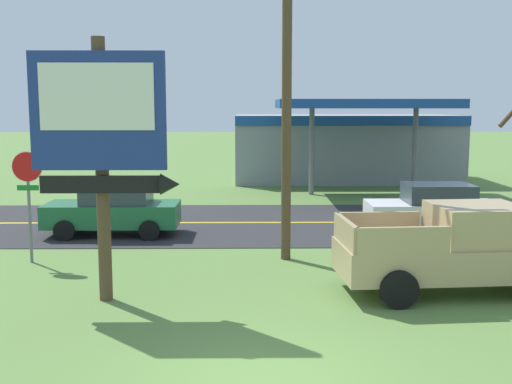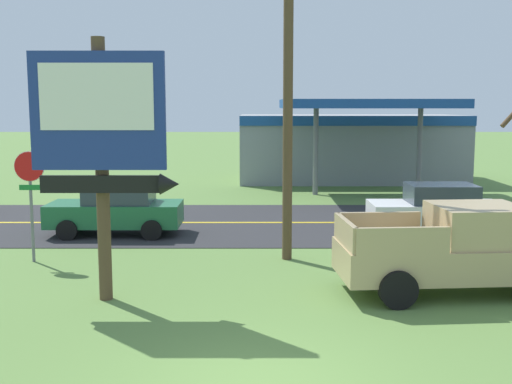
# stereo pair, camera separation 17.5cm
# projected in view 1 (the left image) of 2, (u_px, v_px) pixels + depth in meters

# --- Properties ---
(ground_plane) EXTENTS (180.00, 180.00, 0.00)m
(ground_plane) POSITION_uv_depth(u_px,v_px,m) (263.00, 384.00, 9.47)
(ground_plane) COLOR #5B7F3D
(road_asphalt) EXTENTS (140.00, 8.00, 0.02)m
(road_asphalt) POSITION_uv_depth(u_px,v_px,m) (254.00, 223.00, 22.34)
(road_asphalt) COLOR #2B2B2D
(road_asphalt) RESTS_ON ground
(road_centre_line) EXTENTS (126.00, 0.20, 0.01)m
(road_centre_line) POSITION_uv_depth(u_px,v_px,m) (254.00, 223.00, 22.34)
(road_centre_line) COLOR gold
(road_centre_line) RESTS_ON road_asphalt
(motel_sign) EXTENTS (3.01, 0.54, 5.52)m
(motel_sign) POSITION_uv_depth(u_px,v_px,m) (102.00, 133.00, 12.94)
(motel_sign) COLOR brown
(motel_sign) RESTS_ON ground
(stop_sign) EXTENTS (0.80, 0.08, 2.95)m
(stop_sign) POSITION_uv_depth(u_px,v_px,m) (28.00, 187.00, 16.50)
(stop_sign) COLOR slate
(stop_sign) RESTS_ON ground
(utility_pole) EXTENTS (1.65, 0.26, 9.86)m
(utility_pole) POSITION_uv_depth(u_px,v_px,m) (287.00, 64.00, 16.45)
(utility_pole) COLOR brown
(utility_pole) RESTS_ON ground
(gas_station) EXTENTS (12.00, 11.50, 4.40)m
(gas_station) POSITION_uv_depth(u_px,v_px,m) (345.00, 145.00, 34.90)
(gas_station) COLOR gray
(gas_station) RESTS_ON ground
(pickup_tan_parked_on_lawn) EXTENTS (5.33, 2.54, 1.96)m
(pickup_tan_parked_on_lawn) POSITION_uv_depth(u_px,v_px,m) (459.00, 250.00, 13.99)
(pickup_tan_parked_on_lawn) COLOR tan
(pickup_tan_parked_on_lawn) RESTS_ON ground
(car_white_near_lane) EXTENTS (4.20, 2.00, 1.64)m
(car_white_near_lane) POSITION_uv_depth(u_px,v_px,m) (434.00, 209.00, 20.32)
(car_white_near_lane) COLOR silver
(car_white_near_lane) RESTS_ON ground
(car_green_far_lane) EXTENTS (4.20, 2.00, 1.64)m
(car_green_far_lane) POSITION_uv_depth(u_px,v_px,m) (114.00, 209.00, 20.20)
(car_green_far_lane) COLOR #1E6038
(car_green_far_lane) RESTS_ON ground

